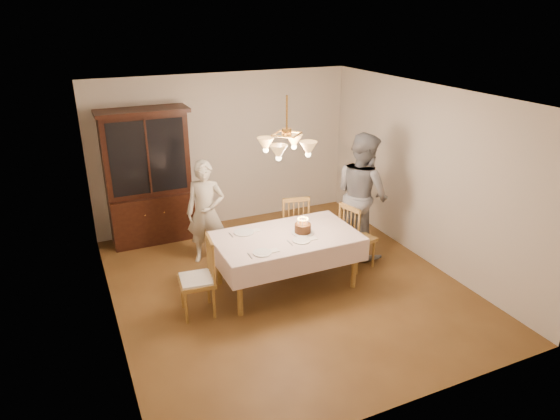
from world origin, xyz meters
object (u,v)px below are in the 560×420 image
chair_far_side (293,228)px  birthday_cake (303,229)px  dining_table (286,241)px  china_hutch (148,179)px  elderly_woman (206,213)px

chair_far_side → birthday_cake: 0.96m
dining_table → china_hutch: bearing=121.2°
dining_table → birthday_cake: bearing=-4.9°
china_hutch → birthday_cake: china_hutch is taller
dining_table → elderly_woman: bearing=123.3°
dining_table → elderly_woman: 1.39m
china_hutch → elderly_woman: (0.60, -1.09, -0.26)m
elderly_woman → china_hutch: bearing=144.2°
dining_table → elderly_woman: size_ratio=1.22×
dining_table → birthday_cake: birthday_cake is taller
china_hutch → elderly_woman: china_hutch is taller
dining_table → chair_far_side: 0.99m
dining_table → chair_far_side: chair_far_side is taller
dining_table → birthday_cake: 0.27m
chair_far_side → elderly_woman: size_ratio=0.64×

